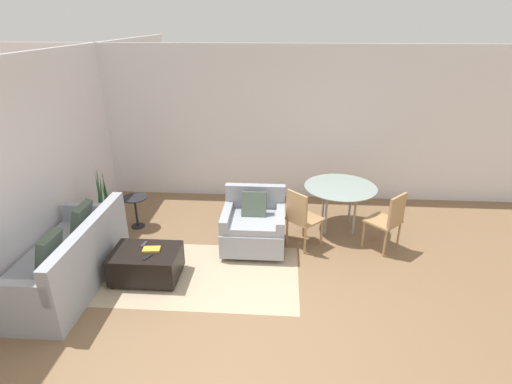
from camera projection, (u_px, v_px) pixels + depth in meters
The scene contains 15 objects.
ground_plane at pixel (253, 327), 4.39m from camera, with size 20.00×20.00×0.00m, color brown.
wall_back at pixel (268, 125), 7.14m from camera, with size 12.00×0.06×2.75m.
wall_left at pixel (42, 159), 5.40m from camera, with size 0.06×12.00×2.75m.
area_rug at pixel (200, 274), 5.30m from camera, with size 2.61×1.49×0.01m.
couch at pixel (68, 263), 5.01m from camera, with size 0.92×1.97×0.91m.
armchair at pixel (254, 226), 5.82m from camera, with size 0.89×0.84×0.86m.
ottoman at pixel (146, 263), 5.15m from camera, with size 0.85×0.61×0.40m.
book_stack at pixel (152, 249), 5.10m from camera, with size 0.23×0.16×0.03m.
tv_remote_primary at pixel (148, 257), 4.95m from camera, with size 0.11×0.15×0.01m.
tv_remote_secondary at pixel (144, 244), 5.23m from camera, with size 0.06×0.14×0.01m.
potted_plant at pixel (105, 213), 6.45m from camera, with size 0.39×0.39×1.04m.
side_table at pixel (136, 206), 6.38m from camera, with size 0.39×0.39×0.52m.
dining_table at pixel (340, 191), 6.22m from camera, with size 1.12×1.12×0.73m.
dining_chair_near_left at pixel (301, 216), 5.74m from camera, with size 0.59×0.59×0.90m.
dining_chair_near_right at pixel (389, 218), 5.66m from camera, with size 0.59×0.59×0.90m.
Camera 1 is at (0.27, -3.42, 3.12)m, focal length 28.00 mm.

